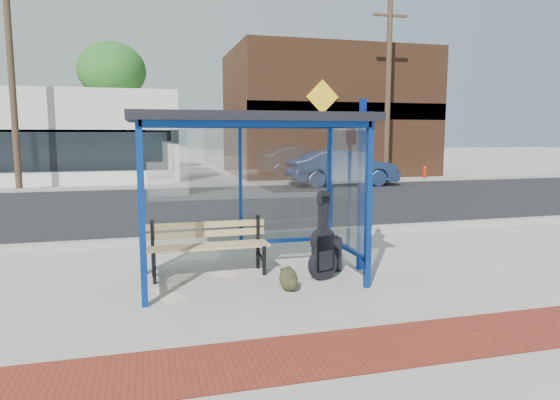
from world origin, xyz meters
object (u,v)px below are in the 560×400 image
object	(u,v)px
bench	(208,243)
guitar_bag	(323,249)
suitcase	(332,254)
parked_car	(343,168)
backpack	(289,280)
fire_hydrant	(425,172)

from	to	relation	value
bench	guitar_bag	world-z (taller)	guitar_bag
suitcase	parked_car	xyz separation A→B (m)	(5.05, 11.93, 0.48)
backpack	fire_hydrant	world-z (taller)	fire_hydrant
fire_hydrant	suitcase	bearing A→B (deg)	-126.11
bench	suitcase	distance (m)	1.94
guitar_bag	fire_hydrant	size ratio (longest dim) A/B	1.89
bench	suitcase	world-z (taller)	bench
bench	parked_car	size ratio (longest dim) A/B	0.41
suitcase	fire_hydrant	xyz separation A→B (m)	(9.66, 13.24, 0.10)
parked_car	fire_hydrant	bearing A→B (deg)	-73.89
guitar_bag	fire_hydrant	distance (m)	16.93
backpack	guitar_bag	bearing A→B (deg)	11.27
backpack	parked_car	xyz separation A→B (m)	(5.99, 12.78, 0.58)
suitcase	parked_car	size ratio (longest dim) A/B	0.12
suitcase	backpack	world-z (taller)	suitcase
guitar_bag	fire_hydrant	xyz separation A→B (m)	(9.97, 13.68, -0.10)
guitar_bag	backpack	size ratio (longest dim) A/B	3.75
bench	fire_hydrant	distance (m)	17.40
guitar_bag	suitcase	distance (m)	0.58
fire_hydrant	guitar_bag	bearing A→B (deg)	-126.07
backpack	parked_car	size ratio (longest dim) A/B	0.07
bench	parked_car	bearing A→B (deg)	57.96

